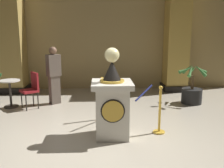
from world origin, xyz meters
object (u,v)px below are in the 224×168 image
(potted_palm_right, at_px, (192,92))
(cafe_chair_red, at_px, (32,87))
(bystander_guest, at_px, (54,74))
(stanchion_far, at_px, (102,105))
(cafe_table, at_px, (10,90))
(stanchion_near, at_px, (160,117))
(pedestal_clock, at_px, (112,103))

(potted_palm_right, relative_size, cafe_chair_red, 1.21)
(potted_palm_right, xyz_separation_m, bystander_guest, (-3.90, 0.15, 0.52))
(stanchion_far, distance_m, cafe_table, 2.70)
(stanchion_near, relative_size, cafe_chair_red, 1.02)
(stanchion_near, bearing_deg, stanchion_far, 143.61)
(pedestal_clock, bearing_deg, bystander_guest, 122.69)
(stanchion_near, distance_m, bystander_guest, 3.38)
(stanchion_near, height_order, potted_palm_right, potted_palm_right)
(pedestal_clock, bearing_deg, cafe_table, 141.95)
(stanchion_near, bearing_deg, bystander_guest, 137.95)
(cafe_table, xyz_separation_m, cafe_chair_red, (0.61, -0.10, 0.10))
(stanchion_far, bearing_deg, pedestal_clock, -79.13)
(stanchion_near, distance_m, cafe_table, 4.11)
(stanchion_far, relative_size, potted_palm_right, 0.87)
(stanchion_far, bearing_deg, bystander_guest, 133.75)
(stanchion_far, height_order, cafe_chair_red, stanchion_far)
(potted_palm_right, distance_m, cafe_table, 5.04)
(potted_palm_right, bearing_deg, stanchion_far, -154.17)
(stanchion_far, height_order, bystander_guest, bystander_guest)
(bystander_guest, bearing_deg, stanchion_far, -46.25)
(cafe_table, bearing_deg, potted_palm_right, 1.61)
(stanchion_far, xyz_separation_m, cafe_table, (-2.47, 1.10, 0.12))
(stanchion_near, height_order, stanchion_far, stanchion_far)
(potted_palm_right, bearing_deg, stanchion_near, -124.14)
(pedestal_clock, xyz_separation_m, stanchion_far, (-0.19, 0.97, -0.33))
(stanchion_far, bearing_deg, cafe_table, 155.92)
(bystander_guest, bearing_deg, cafe_table, -165.79)
(bystander_guest, bearing_deg, stanchion_near, -42.05)
(bystander_guest, bearing_deg, cafe_chair_red, -143.24)
(stanchion_near, relative_size, bystander_guest, 0.61)
(stanchion_near, relative_size, stanchion_far, 0.97)
(potted_palm_right, xyz_separation_m, cafe_table, (-5.04, -0.14, 0.14))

